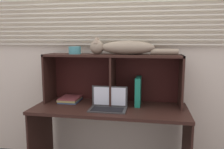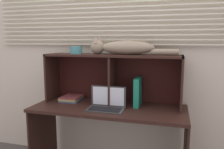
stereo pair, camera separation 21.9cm
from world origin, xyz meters
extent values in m
cube|color=beige|center=(0.00, 0.55, 1.25)|extent=(4.40, 0.04, 2.50)
cube|color=silver|center=(0.00, 0.50, 1.33)|extent=(2.84, 0.02, 0.01)
cube|color=silver|center=(0.00, 0.50, 1.37)|extent=(2.84, 0.02, 0.01)
cube|color=silver|center=(0.00, 0.50, 1.42)|extent=(2.84, 0.02, 0.01)
cube|color=silver|center=(0.00, 0.50, 1.47)|extent=(2.84, 0.02, 0.01)
cube|color=silver|center=(0.00, 0.50, 1.52)|extent=(2.84, 0.02, 0.01)
cube|color=silver|center=(0.00, 0.50, 1.57)|extent=(2.84, 0.02, 0.01)
cube|color=silver|center=(0.00, 0.50, 1.62)|extent=(2.84, 0.02, 0.01)
cube|color=silver|center=(0.00, 0.50, 1.66)|extent=(2.84, 0.02, 0.01)
cube|color=silver|center=(0.00, 0.50, 1.71)|extent=(2.84, 0.02, 0.01)
cube|color=silver|center=(0.00, 0.50, 1.76)|extent=(2.84, 0.02, 0.01)
cube|color=#311B15|center=(0.00, 0.21, 0.70)|extent=(1.51, 0.59, 0.03)
cube|color=#311B15|center=(-0.75, 0.21, 0.34)|extent=(0.02, 0.53, 0.69)
cube|color=#311B15|center=(0.00, 0.35, 1.22)|extent=(1.39, 0.31, 0.02)
cube|color=#311B15|center=(-0.69, 0.35, 0.97)|extent=(0.02, 0.31, 0.51)
cube|color=#311B15|center=(0.69, 0.35, 0.97)|extent=(0.02, 0.31, 0.51)
cube|color=#311B15|center=(0.01, 0.35, 0.96)|extent=(0.02, 0.29, 0.49)
cube|color=#331311|center=(0.00, 0.50, 0.97)|extent=(1.39, 0.01, 0.51)
ellipsoid|color=gray|center=(0.16, 0.35, 1.30)|extent=(0.54, 0.17, 0.14)
sphere|color=gray|center=(-0.16, 0.35, 1.30)|extent=(0.14, 0.14, 0.14)
cone|color=gray|center=(-0.16, 0.31, 1.37)|extent=(0.07, 0.07, 0.07)
cone|color=gray|center=(-0.16, 0.38, 1.37)|extent=(0.07, 0.07, 0.07)
cylinder|color=gray|center=(0.52, 0.35, 1.26)|extent=(0.26, 0.06, 0.06)
cube|color=#373737|center=(0.00, 0.11, 0.72)|extent=(0.35, 0.20, 0.01)
cube|color=#373737|center=(0.00, 0.21, 0.83)|extent=(0.35, 0.01, 0.20)
cube|color=white|center=(0.00, 0.21, 0.83)|extent=(0.32, 0.00, 0.18)
cube|color=black|center=(0.00, 0.10, 0.73)|extent=(0.30, 0.14, 0.00)
cube|color=#197E61|center=(0.27, 0.35, 0.86)|extent=(0.05, 0.23, 0.29)
cube|color=#3F5881|center=(-0.46, 0.35, 0.72)|extent=(0.20, 0.24, 0.02)
cube|color=tan|center=(-0.46, 0.34, 0.74)|extent=(0.20, 0.24, 0.02)
cube|color=brown|center=(-0.46, 0.34, 0.76)|extent=(0.20, 0.24, 0.01)
cylinder|color=teal|center=(-0.39, 0.35, 1.27)|extent=(0.13, 0.13, 0.08)
camera|label=1|loc=(0.40, -1.92, 1.37)|focal=36.40mm
camera|label=2|loc=(0.62, -1.87, 1.37)|focal=36.40mm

